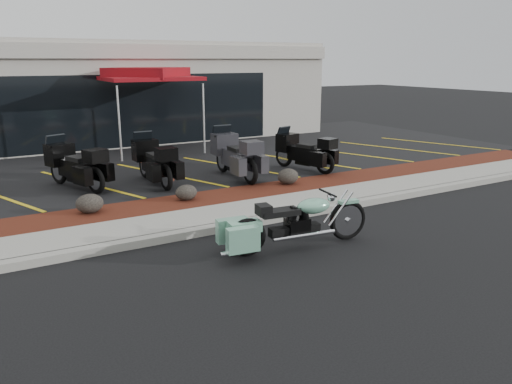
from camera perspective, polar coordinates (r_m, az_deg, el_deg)
ground at (r=9.53m, az=1.61°, el=-5.44°), size 90.00×90.00×0.00m
curb at (r=10.24m, az=-1.00°, el=-3.53°), size 24.00×0.25×0.15m
sidewalk at (r=10.83m, az=-2.78°, el=-2.51°), size 24.00×1.20×0.15m
mulch_bed at (r=11.87m, az=-5.41°, el=-0.97°), size 24.00×1.20×0.16m
upper_lot at (r=16.81m, az=-13.05°, el=3.41°), size 26.00×9.60×0.15m
dealership_building at (r=22.62m, az=-18.06°, el=10.87°), size 18.00×8.16×4.00m
boulder_left at (r=11.13m, az=-18.48°, el=-1.25°), size 0.58×0.48×0.41m
boulder_mid at (r=11.64m, az=-7.97°, el=-0.05°), size 0.51×0.42×0.36m
boulder_right at (r=13.05m, az=3.67°, el=1.81°), size 0.58×0.48×0.41m
hero_cruiser at (r=9.49m, az=10.46°, el=-2.54°), size 2.95×1.06×1.02m
touring_black_front at (r=13.96m, az=-21.73°, el=3.48°), size 1.64×2.40×1.31m
touring_black_mid at (r=13.98m, az=-12.69°, el=4.18°), size 0.91×2.25×1.30m
touring_grey at (r=14.39m, az=-3.86°, el=4.96°), size 0.95×2.38×1.38m
touring_black_rear at (r=15.16m, az=3.23°, el=5.20°), size 1.38×2.25×1.23m
traffic_cone at (r=16.09m, az=-17.09°, el=3.65°), size 0.39×0.39×0.41m
popup_canopy at (r=18.16m, az=-12.32°, el=12.89°), size 3.94×3.94×2.90m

